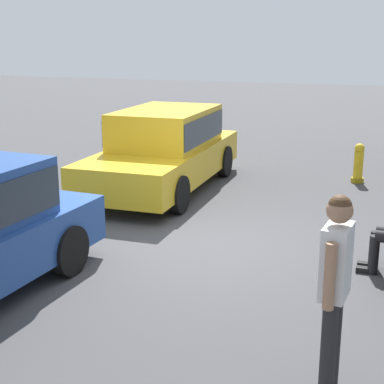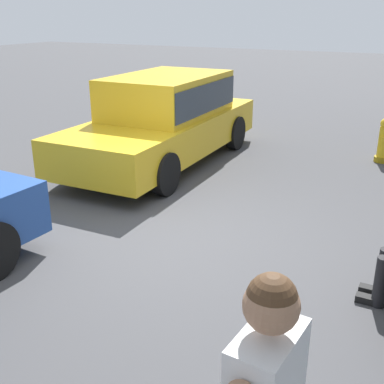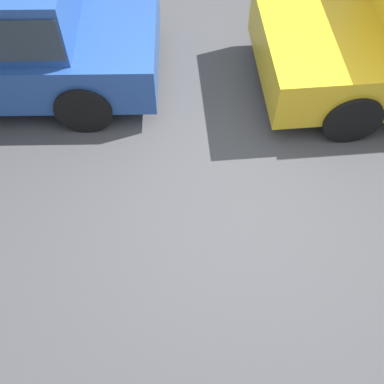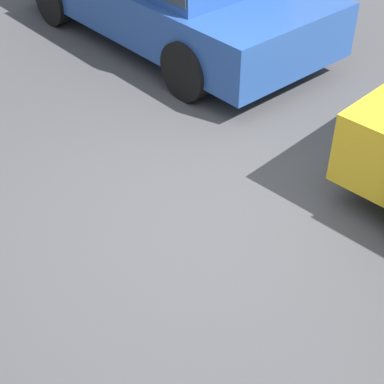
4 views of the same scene
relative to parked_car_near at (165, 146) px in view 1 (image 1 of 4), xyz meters
The scene contains 4 objects.
ground_plane 3.42m from the parked_car_near, 32.28° to the left, with size 60.00×60.00×0.00m, color #424244.
parked_car_near is the anchor object (origin of this frame).
pedestrian_standing 7.08m from the parked_car_near, 33.86° to the left, with size 0.55×0.23×1.73m.
fire_hydrant 3.98m from the parked_car_near, 116.94° to the left, with size 0.38×0.26×0.81m.
Camera 1 is at (7.56, 2.60, 2.91)m, focal length 55.00 mm.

